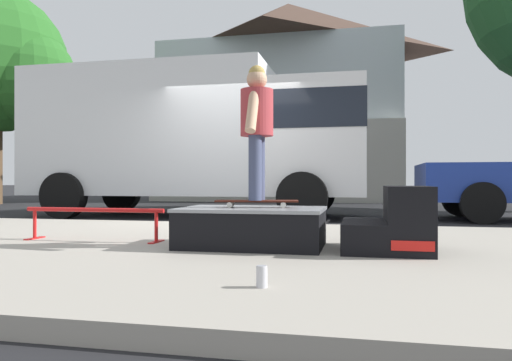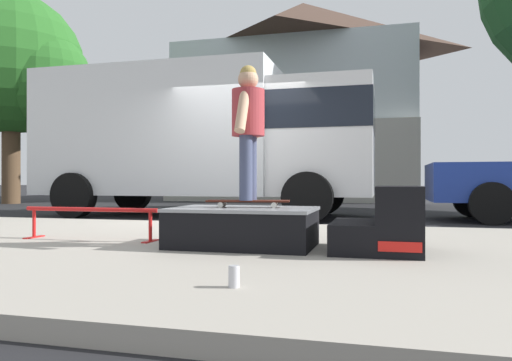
% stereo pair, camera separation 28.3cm
% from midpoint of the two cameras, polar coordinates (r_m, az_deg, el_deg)
% --- Properties ---
extents(ground_plane, '(140.00, 140.00, 0.00)m').
position_cam_midpoint_polar(ground_plane, '(7.81, -3.53, -5.46)').
color(ground_plane, black).
extents(sidewalk_slab, '(50.00, 5.00, 0.12)m').
position_cam_midpoint_polar(sidewalk_slab, '(5.06, -14.34, -7.72)').
color(sidewalk_slab, '#A8A093').
rests_on(sidewalk_slab, ground).
extents(skate_box, '(1.33, 0.86, 0.37)m').
position_cam_midpoint_polar(skate_box, '(4.54, 0.28, -5.35)').
color(skate_box, black).
rests_on(skate_box, sidewalk_slab).
extents(kicker_ramp, '(0.75, 0.88, 0.57)m').
position_cam_midpoint_polar(kicker_ramp, '(4.39, 16.68, -5.00)').
color(kicker_ramp, black).
rests_on(kicker_ramp, sidewalk_slab).
extents(grind_rail, '(1.54, 0.28, 0.34)m').
position_cam_midpoint_polar(grind_rail, '(5.31, -17.54, -3.93)').
color(grind_rail, red).
rests_on(grind_rail, sidewalk_slab).
extents(skateboard, '(0.80, 0.32, 0.07)m').
position_cam_midpoint_polar(skateboard, '(4.56, 0.84, -2.49)').
color(skateboard, '#4C1E14').
rests_on(skateboard, skate_box).
extents(skater_kid, '(0.31, 0.66, 1.28)m').
position_cam_midpoint_polar(skater_kid, '(4.60, 0.84, 7.05)').
color(skater_kid, '#3F4766').
rests_on(skater_kid, skateboard).
extents(soda_can, '(0.07, 0.07, 0.13)m').
position_cam_midpoint_polar(soda_can, '(2.84, 0.29, -11.27)').
color(soda_can, silver).
rests_on(soda_can, sidewalk_slab).
extents(box_truck, '(6.91, 2.63, 3.05)m').
position_cam_midpoint_polar(box_truck, '(10.23, -5.11, 5.35)').
color(box_truck, silver).
rests_on(box_truck, ground).
extents(street_tree_neighbour, '(4.98, 4.53, 6.83)m').
position_cam_midpoint_polar(street_tree_neighbour, '(17.78, -25.85, 11.88)').
color(street_tree_neighbour, brown).
rests_on(street_tree_neighbour, ground).
extents(house_behind, '(9.54, 8.23, 8.40)m').
position_cam_midpoint_polar(house_behind, '(21.06, 5.91, 9.51)').
color(house_behind, silver).
rests_on(house_behind, ground).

